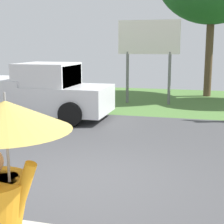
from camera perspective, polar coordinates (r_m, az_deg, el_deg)
name	(u,v)px	position (r m, az deg, el deg)	size (l,w,h in m)	color
ground_plane	(121,140)	(9.32, 1.55, -4.67)	(40.00, 22.00, 0.20)	#424244
pickup_truck	(36,92)	(12.19, -12.50, 3.19)	(5.20, 2.28, 1.88)	silver
roadside_billboard	(149,43)	(14.78, 6.09, 11.23)	(2.60, 0.12, 3.50)	slate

